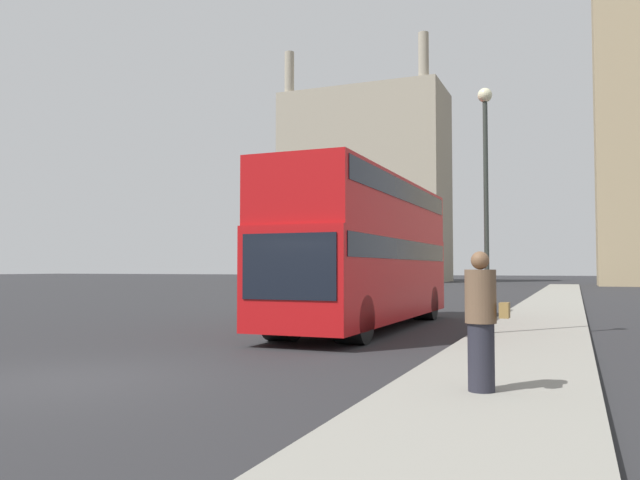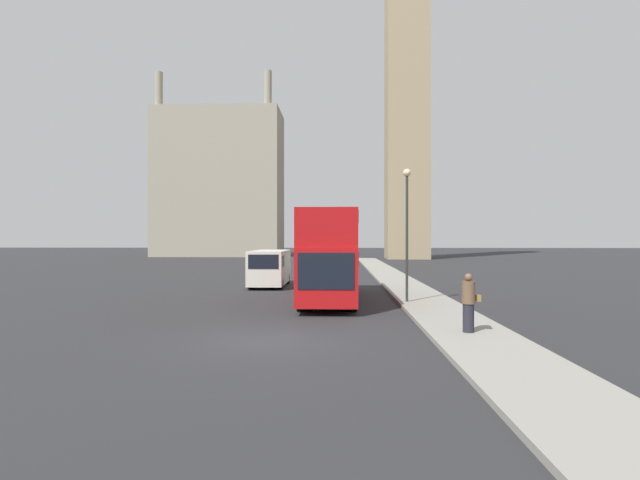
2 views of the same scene
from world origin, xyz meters
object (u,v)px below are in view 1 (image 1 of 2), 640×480
at_px(red_double_decker_bus, 365,246).
at_px(pedestrian, 481,321).
at_px(street_lamp, 486,173).
at_px(white_van, 330,281).

distance_m(red_double_decker_bus, pedestrian, 10.15).
xyz_separation_m(red_double_decker_bus, pedestrian, (4.53, -8.98, -1.35)).
relative_size(red_double_decker_bus, street_lamp, 1.72).
relative_size(white_van, pedestrian, 3.12).
xyz_separation_m(white_van, pedestrian, (8.44, -16.08, -0.18)).
distance_m(pedestrian, street_lamp, 8.18).
height_order(white_van, street_lamp, street_lamp).
bearing_deg(pedestrian, red_double_decker_bus, 116.79).
bearing_deg(white_van, street_lamp, -48.54).
xyz_separation_m(white_van, street_lamp, (7.56, -8.56, 2.91)).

